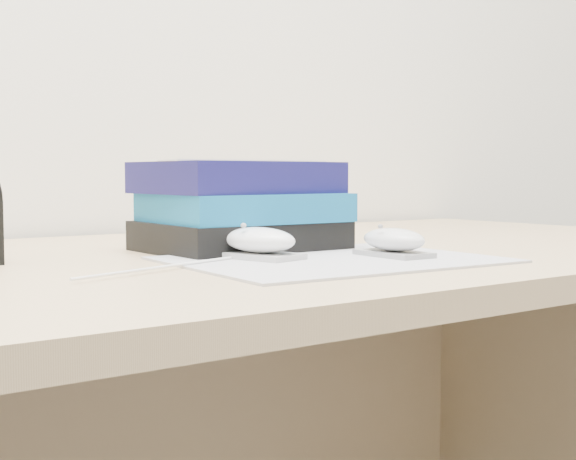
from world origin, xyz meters
TOP-DOWN VIEW (x-y plane):
  - desk at (0.00, 1.64)m, footprint 1.60×0.80m
  - mousepad at (0.01, 1.43)m, footprint 0.38×0.30m
  - mouse_rear at (-0.06, 1.48)m, footprint 0.08×0.11m
  - mouse_front at (0.09, 1.40)m, footprint 0.05×0.10m
  - usb_cable at (-0.20, 1.45)m, footprint 0.23×0.08m
  - book_stack at (-0.01, 1.60)m, footprint 0.25×0.20m

SIDE VIEW (x-z plane):
  - desk at x=0.00m, z-range 0.13..0.86m
  - mousepad at x=0.01m, z-range 0.73..0.73m
  - usb_cable at x=-0.20m, z-range 0.73..0.74m
  - mouse_front at x=0.09m, z-range 0.73..0.77m
  - mouse_rear at x=-0.06m, z-range 0.73..0.77m
  - book_stack at x=-0.01m, z-range 0.73..0.85m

